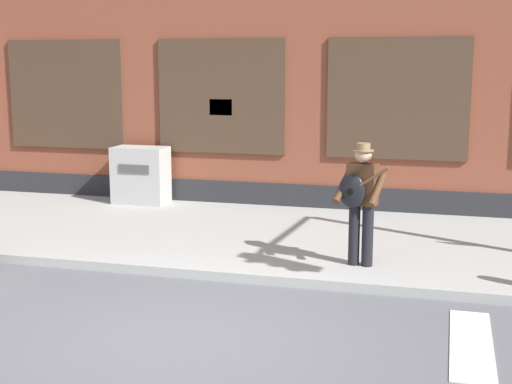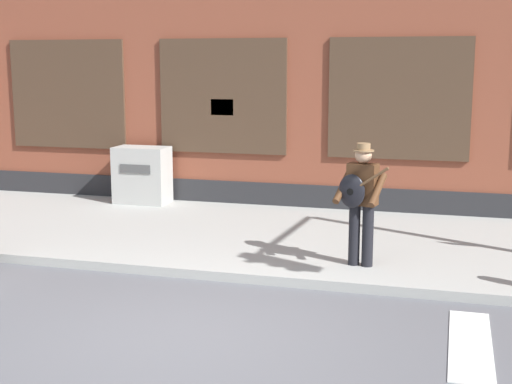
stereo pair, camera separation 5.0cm
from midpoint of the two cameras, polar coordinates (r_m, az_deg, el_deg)
ground_plane at (r=7.53m, az=-5.69°, el=-11.46°), size 160.00×160.00×0.00m
sidewalk at (r=11.24m, az=1.91°, el=-3.69°), size 28.00×4.41×0.13m
busker at (r=9.40m, az=8.51°, el=-0.40°), size 0.72×0.63×1.63m
utility_box at (r=13.76m, az=-8.99°, el=1.36°), size 1.02×0.60×1.08m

